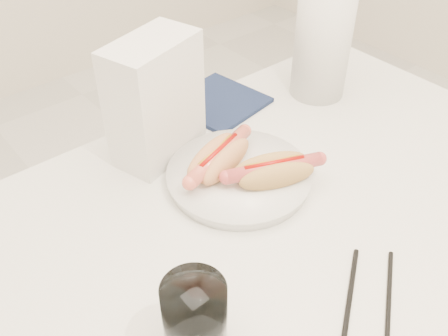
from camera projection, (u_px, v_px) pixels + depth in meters
table at (273, 258)px, 0.84m from camera, size 1.20×0.80×0.75m
plate at (239, 177)px, 0.89m from camera, size 0.26×0.26×0.02m
hotdog_left at (219, 159)px, 0.88m from camera, size 0.17×0.10×0.05m
hotdog_right at (274, 171)px, 0.85m from camera, size 0.16×0.11×0.05m
water_glass at (195, 317)px, 0.62m from camera, size 0.08×0.08×0.11m
chopstick_near at (347, 317)px, 0.68m from camera, size 0.21×0.14×0.01m
chopstick_far at (388, 313)px, 0.68m from camera, size 0.18×0.13×0.01m
napkin_box at (155, 100)px, 0.89m from camera, size 0.19×0.14×0.22m
navy_napkin at (218, 102)px, 1.09m from camera, size 0.20×0.20×0.01m
paper_towel_roll at (323, 37)px, 1.04m from camera, size 0.15×0.15×0.26m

